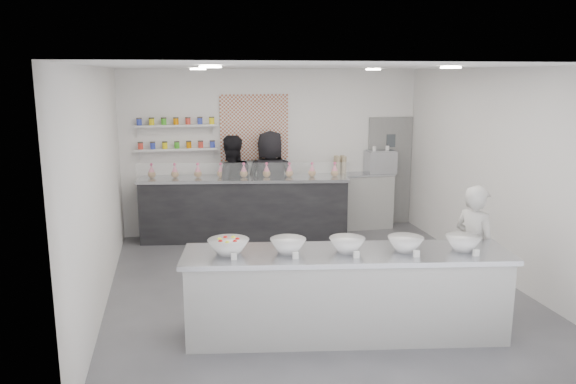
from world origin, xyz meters
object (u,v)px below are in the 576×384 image
(prep_counter, at_px, (346,294))
(staff_left, at_px, (231,187))
(espresso_ledge, at_px, (355,201))
(staff_right, at_px, (271,183))
(woman_prep, at_px, (474,249))
(back_bar, at_px, (244,209))
(espresso_machine, at_px, (380,162))

(prep_counter, xyz_separation_m, staff_left, (-0.83, 4.23, 0.43))
(espresso_ledge, relative_size, staff_right, 0.74)
(espresso_ledge, xyz_separation_m, staff_left, (-2.38, -0.09, 0.39))
(espresso_ledge, xyz_separation_m, woman_prep, (0.21, -3.97, 0.27))
(back_bar, relative_size, espresso_machine, 6.69)
(back_bar, bearing_deg, espresso_ledge, 18.11)
(back_bar, height_order, woman_prep, woman_prep)
(back_bar, bearing_deg, staff_right, 34.93)
(prep_counter, bearing_deg, staff_left, 110.11)
(back_bar, bearing_deg, staff_left, 138.71)
(prep_counter, relative_size, woman_prep, 2.26)
(staff_right, bearing_deg, woman_prep, 122.06)
(prep_counter, distance_m, staff_left, 4.33)
(back_bar, relative_size, staff_right, 1.90)
(staff_left, bearing_deg, staff_right, 174.64)
(staff_right, bearing_deg, espresso_ledge, -170.47)
(espresso_ledge, bearing_deg, espresso_machine, 0.00)
(prep_counter, relative_size, staff_left, 1.95)
(espresso_machine, height_order, staff_right, staff_right)
(woman_prep, bearing_deg, staff_left, 12.35)
(woman_prep, relative_size, staff_right, 0.83)
(espresso_ledge, bearing_deg, back_bar, -171.17)
(prep_counter, bearing_deg, staff_right, 100.42)
(espresso_machine, bearing_deg, prep_counter, -115.21)
(back_bar, xyz_separation_m, woman_prep, (2.38, -3.63, 0.23))
(espresso_ledge, distance_m, espresso_machine, 0.88)
(woman_prep, bearing_deg, staff_right, 4.28)
(espresso_machine, relative_size, staff_right, 0.28)
(staff_left, bearing_deg, prep_counter, 95.78)
(espresso_ledge, height_order, staff_left, staff_left)
(prep_counter, height_order, back_bar, back_bar)
(back_bar, relative_size, staff_left, 1.97)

